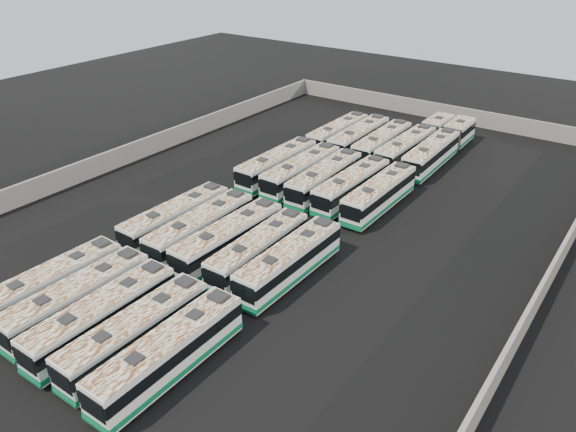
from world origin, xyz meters
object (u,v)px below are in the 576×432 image
object	(u,v)px
bus_front_center	(102,317)
bus_midback_center	(325,179)
bus_midback_right	(352,186)
bus_back_far_right	(441,147)
bus_back_left	(359,138)
bus_midback_far_right	(379,194)
bus_front_left	(78,299)
bus_midfront_left	(201,228)
bus_midback_far_left	(277,165)
bus_midback_left	(301,171)
bus_front_far_left	(51,285)
bus_midfront_far_right	(289,261)
bus_midfront_far_left	(176,218)
bus_front_right	(136,333)
bus_midfront_right	(259,250)
bus_back_center	(382,144)
bus_midfront_center	(229,239)
bus_back_far_left	(338,134)
bus_back_right	(417,142)
bus_front_far_right	(169,353)

from	to	relation	value
bus_front_center	bus_midback_center	xyz separation A→B (m)	(0.01, 26.91, 0.02)
bus_midback_right	bus_back_far_right	bearing A→B (deg)	80.26
bus_back_left	bus_midback_far_right	bearing A→B (deg)	-54.74
bus_front_left	bus_back_far_right	world-z (taller)	bus_back_far_right
bus_midfront_left	bus_back_left	world-z (taller)	bus_back_left
bus_midback_far_left	bus_midback_left	size ratio (longest dim) A/B	1.01
bus_front_far_left	bus_midfront_left	bearing A→B (deg)	77.86
bus_midfront_far_right	bus_front_left	bearing A→B (deg)	-125.69
bus_midfront_far_left	bus_midfront_left	xyz separation A→B (m)	(2.99, -0.09, 0.03)
bus_front_right	bus_midfront_right	size ratio (longest dim) A/B	1.00
bus_back_center	bus_front_far_left	bearing A→B (deg)	-99.99
bus_front_center	bus_back_far_right	size ratio (longest dim) A/B	0.64
bus_midfront_far_left	bus_back_center	xyz separation A→B (m)	(6.02, 26.72, 0.02)
bus_midfront_center	bus_midfront_left	bearing A→B (deg)	-177.80
bus_front_right	bus_midfront_center	size ratio (longest dim) A/B	0.96
bus_midfront_left	bus_midback_far_left	bearing A→B (deg)	100.58
bus_front_right	bus_midback_right	size ratio (longest dim) A/B	0.98
bus_front_center	bus_midback_center	bearing A→B (deg)	89.28
bus_midback_far_left	bus_back_far_left	bearing A→B (deg)	90.15
bus_midback_center	bus_midback_far_right	world-z (taller)	bus_midback_center
bus_front_left	bus_back_left	world-z (taller)	bus_back_left
bus_midback_right	bus_back_center	distance (m)	12.41
bus_front_center	bus_midback_far_right	size ratio (longest dim) A/B	1.01
bus_midfront_far_left	bus_midback_far_right	world-z (taller)	bus_midfront_far_left
bus_midback_left	bus_back_right	bearing A→B (deg)	68.81
bus_midfront_right	bus_front_left	bearing A→B (deg)	-117.47
bus_midback_far_left	bus_back_right	distance (m)	17.57
bus_front_far_left	bus_midback_center	world-z (taller)	bus_midback_center
bus_midfront_center	bus_back_far_left	bearing A→B (deg)	103.87
bus_front_center	bus_back_center	world-z (taller)	bus_back_center
bus_back_right	bus_back_far_right	size ratio (longest dim) A/B	0.99
bus_front_right	bus_midback_far_right	xyz separation A→B (m)	(3.05, 26.76, 0.02)
bus_front_right	bus_midback_center	distance (m)	26.90
bus_front_far_left	bus_midback_far_left	bearing A→B (deg)	91.60
bus_front_left	bus_back_left	xyz separation A→B (m)	(-0.09, 39.01, 0.04)
bus_midback_far_left	bus_back_center	size ratio (longest dim) A/B	1.01
bus_midfront_right	bus_midback_far_right	size ratio (longest dim) A/B	0.98
bus_midfront_far_right	bus_front_right	bearing A→B (deg)	-103.28
bus_front_left	bus_midfront_far_left	distance (m)	12.53
bus_midfront_far_right	bus_midback_far_right	size ratio (longest dim) A/B	1.00
bus_front_far_left	bus_back_center	bearing A→B (deg)	82.72
bus_midfront_right	bus_midback_far_left	distance (m)	17.15
bus_midback_left	bus_midfront_far_right	bearing A→B (deg)	-58.25
bus_midfront_far_left	bus_midback_far_left	xyz separation A→B (m)	(-0.02, 14.64, 0.04)
bus_front_far_right	bus_midback_far_left	xyz separation A→B (m)	(-11.99, 26.97, 0.03)
bus_midfront_center	bus_midfront_right	world-z (taller)	bus_midfront_center
bus_front_far_left	bus_midfront_left	xyz separation A→B (m)	(2.92, 12.12, 0.05)
bus_front_far_right	bus_midback_far_left	bearing A→B (deg)	113.51
bus_midback_far_left	bus_midback_right	distance (m)	8.95
bus_midfront_left	bus_midfront_right	distance (m)	6.01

